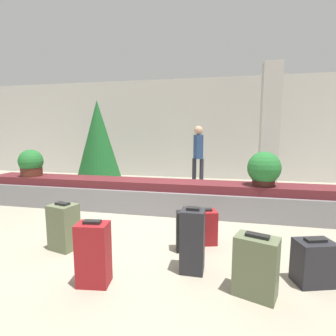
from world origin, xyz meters
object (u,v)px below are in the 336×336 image
Objects in this scene: suitcase_2 at (192,241)px; potted_plant_1 at (31,163)px; suitcase_1 at (256,266)px; suitcase_0 at (314,262)px; potted_plant_0 at (264,169)px; suitcase_3 at (64,227)px; suitcase_5 at (187,231)px; suitcase_6 at (93,254)px; suitcase_4 at (206,227)px; pillar at (269,128)px; traveler_0 at (198,151)px; decorated_tree at (98,141)px.

suitcase_2 is 1.30× the size of potted_plant_1.
suitcase_1 is at bearing -28.57° from potted_plant_1.
suitcase_0 is 0.80× the size of potted_plant_0.
suitcase_3 is 1.60m from suitcase_5.
suitcase_6 is 1.19× the size of potted_plant_1.
suitcase_4 is 0.36m from suitcase_5.
suitcase_0 is at bearing -49.62° from suitcase_4.
pillar is at bearing 66.48° from suitcase_3.
pillar reaches higher than suitcase_4.
suitcase_5 is 0.33× the size of traveler_0.
suitcase_3 is at bearing -126.85° from pillar.
suitcase_1 is 0.36× the size of traveler_0.
pillar is at bearing 6.64° from decorated_tree.
suitcase_0 is 0.77× the size of suitcase_3.
suitcase_1 is 2.43m from potted_plant_0.
pillar is 4.54m from suitcase_0.
suitcase_5 is 3.93m from traveler_0.
suitcase_2 is 4.98m from decorated_tree.
traveler_0 is (-1.37, 2.32, 0.12)m from potted_plant_0.
suitcase_3 is 4.40m from traveler_0.
traveler_0 is at bearing 95.10° from suitcase_2.
suitcase_2 is at bearing -116.05° from potted_plant_0.
suitcase_3 reaches higher than suitcase_4.
suitcase_4 is (-1.13, 0.75, 0.01)m from suitcase_0.
suitcase_1 is 1.08× the size of potted_plant_1.
decorated_tree is (-2.66, -0.51, 0.27)m from traveler_0.
pillar is 5.29× the size of suitcase_1.
suitcase_3 is 3.99m from decorated_tree.
suitcase_2 is 0.44× the size of traveler_0.
potted_plant_0 is at bearing 38.19° from suitcase_4.
decorated_tree reaches higher than suitcase_5.
suitcase_3 is 0.93× the size of suitcase_6.
potted_plant_1 is (-2.74, 2.49, 0.54)m from suitcase_6.
suitcase_2 reaches higher than suitcase_4.
suitcase_2 reaches higher than suitcase_5.
suitcase_3 is 0.37× the size of traveler_0.
potted_plant_0 reaches higher than potted_plant_1.
potted_plant_1 reaches higher than suitcase_4.
suitcase_1 is 1.10× the size of suitcase_5.
decorated_tree is at bearing -101.75° from traveler_0.
potted_plant_1 is at bearing 151.08° from suitcase_2.
suitcase_5 is at bearing -144.32° from suitcase_4.
suitcase_0 is at bearing 1.13° from suitcase_2.
suitcase_2 is (-1.40, -4.35, -1.25)m from pillar.
potted_plant_0 is 1.06× the size of potted_plant_1.
pillar is 5.12× the size of suitcase_3.
potted_plant_1 reaches higher than suitcase_2.
suitcase_3 is 1.11× the size of potted_plant_1.
suitcase_1 is 4.93m from potted_plant_1.
traveler_0 reaches higher than potted_plant_1.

